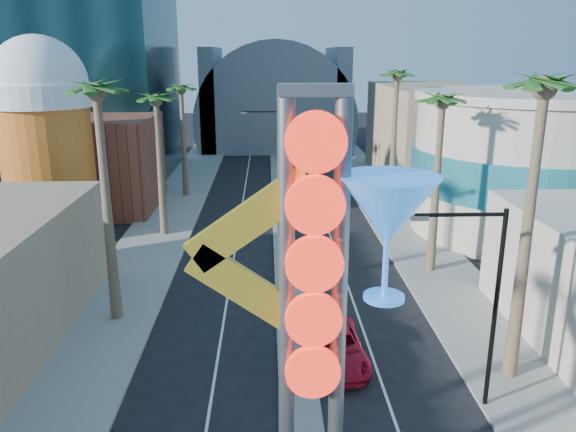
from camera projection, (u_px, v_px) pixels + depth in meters
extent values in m
cube|color=gray|center=(169.00, 216.00, 47.15)|extent=(5.00, 100.00, 0.15)
cube|color=gray|center=(393.00, 213.00, 47.82)|extent=(5.00, 100.00, 0.15)
cube|color=gray|center=(281.00, 205.00, 50.37)|extent=(1.60, 84.00, 0.15)
cube|color=brown|center=(97.00, 164.00, 48.70)|extent=(10.00, 10.00, 8.00)
cube|color=#997E62|center=(430.00, 134.00, 59.15)|extent=(10.00, 20.00, 10.00)
cylinder|color=#C6631A|center=(50.00, 171.00, 40.71)|extent=(6.40, 6.40, 10.00)
cylinder|color=white|center=(41.00, 95.00, 39.20)|extent=(7.00, 7.00, 1.60)
sphere|color=white|center=(39.00, 83.00, 38.98)|extent=(6.60, 6.60, 6.60)
cylinder|color=beige|center=(524.00, 167.00, 41.95)|extent=(16.00, 16.00, 10.00)
cylinder|color=teal|center=(524.00, 167.00, 41.95)|extent=(16.60, 16.60, 3.00)
cylinder|color=beige|center=(532.00, 95.00, 40.47)|extent=(16.60, 16.60, 0.60)
cylinder|color=slate|center=(275.00, 119.00, 81.89)|extent=(22.00, 16.00, 22.00)
cube|color=slate|center=(213.00, 98.00, 80.73)|extent=(2.00, 16.00, 14.00)
cube|color=slate|center=(337.00, 98.00, 81.37)|extent=(2.00, 16.00, 14.00)
cylinder|color=slate|center=(286.00, 316.00, 14.96)|extent=(0.44, 0.44, 12.00)
cylinder|color=slate|center=(338.00, 315.00, 15.01)|extent=(0.44, 0.44, 12.00)
cube|color=slate|center=(315.00, 90.00, 13.34)|extent=(1.80, 0.50, 0.30)
cylinder|color=red|center=(316.00, 142.00, 13.34)|extent=(1.50, 0.25, 1.50)
cylinder|color=red|center=(315.00, 205.00, 13.77)|extent=(1.50, 0.25, 1.50)
cylinder|color=red|center=(314.00, 264.00, 14.21)|extent=(1.50, 0.25, 1.50)
cylinder|color=red|center=(313.00, 320.00, 14.64)|extent=(1.50, 0.25, 1.50)
cylinder|color=red|center=(313.00, 372.00, 15.07)|extent=(1.50, 0.25, 1.50)
cube|color=gold|center=(251.00, 219.00, 14.18)|extent=(3.47, 0.25, 2.80)
cube|color=gold|center=(252.00, 292.00, 14.74)|extent=(3.47, 0.25, 2.80)
cone|color=#2A7CEE|center=(388.00, 210.00, 14.25)|extent=(2.60, 2.60, 1.80)
cylinder|color=#2A7CEE|center=(385.00, 269.00, 14.69)|extent=(0.16, 0.16, 1.60)
cylinder|color=#2A7CEE|center=(384.00, 297.00, 14.92)|extent=(1.10, 1.10, 0.12)
cylinder|color=black|center=(289.00, 221.00, 32.00)|extent=(0.18, 0.18, 8.00)
cube|color=black|center=(321.00, 155.00, 31.00)|extent=(3.60, 0.12, 0.12)
cube|color=slate|center=(350.00, 157.00, 31.08)|extent=(0.60, 0.25, 0.18)
cylinder|color=black|center=(279.00, 151.00, 55.03)|extent=(0.18, 0.18, 8.00)
cube|color=black|center=(260.00, 112.00, 53.90)|extent=(3.60, 0.12, 0.12)
cube|color=slate|center=(244.00, 113.00, 53.87)|extent=(0.60, 0.25, 0.18)
cylinder|color=black|center=(495.00, 313.00, 20.74)|extent=(0.18, 0.18, 8.00)
cube|color=black|center=(461.00, 215.00, 19.62)|extent=(3.24, 0.12, 0.12)
cube|color=slate|center=(420.00, 218.00, 19.60)|extent=(0.60, 0.25, 0.18)
cylinder|color=brown|center=(107.00, 213.00, 27.35)|extent=(0.40, 0.40, 11.50)
sphere|color=#1E4C19|center=(96.00, 92.00, 25.75)|extent=(2.40, 2.40, 2.40)
cylinder|color=brown|center=(161.00, 170.00, 41.00)|extent=(0.40, 0.40, 10.00)
sphere|color=#1E4C19|center=(156.00, 101.00, 39.60)|extent=(2.40, 2.40, 2.40)
cylinder|color=brown|center=(184.00, 144.00, 52.51)|extent=(0.40, 0.40, 10.00)
sphere|color=#1E4C19|center=(181.00, 90.00, 51.11)|extent=(2.40, 2.40, 2.40)
cylinder|color=brown|center=(525.00, 244.00, 22.16)|extent=(0.40, 0.40, 12.00)
sphere|color=#1E4C19|center=(545.00, 88.00, 20.48)|extent=(2.40, 2.40, 2.40)
cylinder|color=brown|center=(436.00, 190.00, 33.89)|extent=(0.40, 0.40, 10.50)
sphere|color=#1E4C19|center=(443.00, 102.00, 32.42)|extent=(2.40, 2.40, 2.40)
cylinder|color=brown|center=(393.00, 149.00, 45.26)|extent=(0.40, 0.40, 11.50)
sphere|color=#1E4C19|center=(397.00, 76.00, 43.65)|extent=(2.40, 2.40, 2.40)
imported|color=#B50D26|center=(336.00, 346.00, 24.86)|extent=(2.65, 5.40, 1.48)
imported|color=gray|center=(487.00, 273.00, 32.39)|extent=(0.92, 0.76, 1.72)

